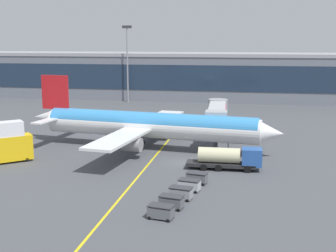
{
  "coord_description": "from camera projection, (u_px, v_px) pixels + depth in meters",
  "views": [
    {
      "loc": [
        10.3,
        -66.87,
        18.51
      ],
      "look_at": [
        -3.49,
        6.05,
        4.5
      ],
      "focal_mm": 48.89,
      "sensor_mm": 36.0,
      "label": 1
    }
  ],
  "objects": [
    {
      "name": "baggage_cart_1",
      "position": [
        172.0,
        202.0,
        50.91
      ],
      "size": [
        2.88,
        2.02,
        1.48
      ],
      "color": "#595B60",
      "rests_on": "ground_plane"
    },
    {
      "name": "fuel_tanker",
      "position": [
        229.0,
        158.0,
        65.94
      ],
      "size": [
        10.86,
        2.89,
        3.25
      ],
      "color": "#232326",
      "rests_on": "ground_plane"
    },
    {
      "name": "jet_bridge",
      "position": [
        217.0,
        113.0,
        84.55
      ],
      "size": [
        4.73,
        18.67,
        6.88
      ],
      "color": "#B2B7BC",
      "rests_on": "ground_plane"
    },
    {
      "name": "ground_plane",
      "position": [
        183.0,
        163.0,
        69.87
      ],
      "size": [
        700.0,
        700.0,
        0.0
      ],
      "primitive_type": "plane",
      "color": "#47494F"
    },
    {
      "name": "terminal_building",
      "position": [
        200.0,
        76.0,
        144.64
      ],
      "size": [
        183.97,
        20.42,
        14.47
      ],
      "color": "slate",
      "rests_on": "ground_plane"
    },
    {
      "name": "catering_lift",
      "position": [
        8.0,
        143.0,
        69.77
      ],
      "size": [
        6.73,
        6.4,
        6.3
      ],
      "color": "yellow",
      "rests_on": "ground_plane"
    },
    {
      "name": "baggage_cart_0",
      "position": [
        161.0,
        211.0,
        47.97
      ],
      "size": [
        2.88,
        2.02,
        1.48
      ],
      "color": "#595B60",
      "rests_on": "ground_plane"
    },
    {
      "name": "apron_light_mast_1",
      "position": [
        127.0,
        58.0,
        135.7
      ],
      "size": [
        2.8,
        0.5,
        22.66
      ],
      "color": "gray",
      "rests_on": "ground_plane"
    },
    {
      "name": "apron_lead_in_line",
      "position": [
        154.0,
        158.0,
        72.73
      ],
      "size": [
        0.95,
        80.0,
        0.01
      ],
      "primitive_type": "cube",
      "rotation": [
        0.0,
        0.0,
        0.01
      ],
      "color": "yellow",
      "rests_on": "ground_plane"
    },
    {
      "name": "baggage_cart_4",
      "position": [
        197.0,
        178.0,
        59.74
      ],
      "size": [
        2.88,
        2.02,
        1.48
      ],
      "color": "#595B60",
      "rests_on": "ground_plane"
    },
    {
      "name": "baggage_cart_2",
      "position": [
        181.0,
        193.0,
        53.85
      ],
      "size": [
        2.88,
        2.02,
        1.48
      ],
      "color": "gray",
      "rests_on": "ground_plane"
    },
    {
      "name": "main_airliner",
      "position": [
        149.0,
        125.0,
        78.23
      ],
      "size": [
        45.32,
        36.03,
        12.25
      ],
      "color": "white",
      "rests_on": "ground_plane"
    },
    {
      "name": "baggage_cart_3",
      "position": [
        189.0,
        185.0,
        56.8
      ],
      "size": [
        2.88,
        2.02,
        1.48
      ],
      "color": "#B2B7BC",
      "rests_on": "ground_plane"
    }
  ]
}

